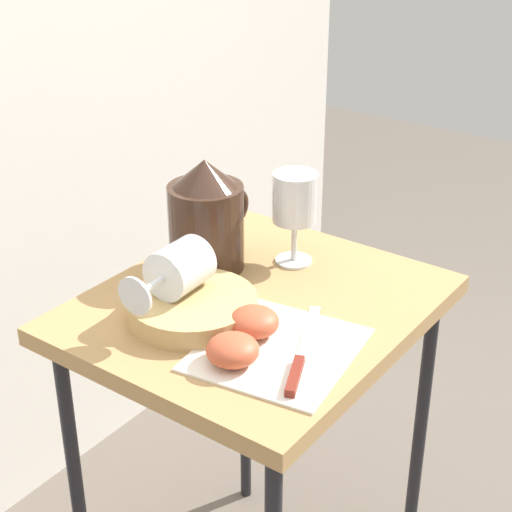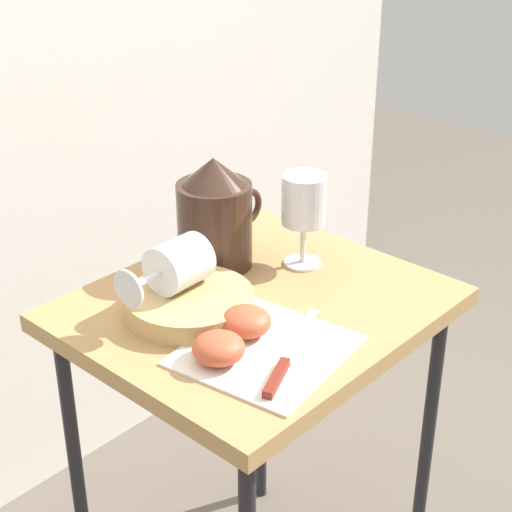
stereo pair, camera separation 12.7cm
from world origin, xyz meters
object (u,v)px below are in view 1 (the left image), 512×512
(apple_half_right, at_px, (254,322))
(knife, at_px, (300,360))
(apple_half_left, at_px, (233,350))
(pitcher, at_px, (207,224))
(wine_glass_upright, at_px, (295,203))
(table, at_px, (256,338))
(basket_tray, at_px, (193,307))
(wine_glass_tipped_near, at_px, (178,269))

(apple_half_right, bearing_deg, knife, -104.20)
(apple_half_left, height_order, knife, apple_half_left)
(pitcher, bearing_deg, wine_glass_upright, -47.98)
(pitcher, height_order, wine_glass_upright, pitcher)
(wine_glass_upright, relative_size, apple_half_right, 2.19)
(table, distance_m, pitcher, 0.21)
(table, relative_size, pitcher, 3.57)
(wine_glass_upright, relative_size, apple_half_left, 2.19)
(apple_half_right, bearing_deg, table, 34.41)
(table, height_order, pitcher, pitcher)
(knife, bearing_deg, basket_tray, 86.40)
(apple_half_left, bearing_deg, wine_glass_tipped_near, 66.28)
(table, relative_size, knife, 3.12)
(table, height_order, basket_tray, basket_tray)
(basket_tray, distance_m, apple_half_right, 0.11)
(table, distance_m, basket_tray, 0.14)
(pitcher, relative_size, wine_glass_upright, 1.19)
(table, height_order, apple_half_right, apple_half_right)
(table, xyz_separation_m, apple_half_left, (-0.16, -0.08, 0.09))
(table, bearing_deg, apple_half_right, -145.59)
(wine_glass_tipped_near, bearing_deg, knife, -93.73)
(knife, bearing_deg, wine_glass_tipped_near, 86.27)
(basket_tray, bearing_deg, apple_half_left, -117.41)
(wine_glass_upright, distance_m, apple_half_left, 0.34)
(pitcher, height_order, apple_half_right, pitcher)
(apple_half_left, relative_size, knife, 0.34)
(wine_glass_tipped_near, distance_m, knife, 0.24)
(knife, bearing_deg, apple_half_left, 124.84)
(table, distance_m, wine_glass_upright, 0.24)
(knife, bearing_deg, wine_glass_upright, 35.19)
(basket_tray, height_order, knife, basket_tray)
(knife, bearing_deg, apple_half_right, 75.80)
(pitcher, distance_m, wine_glass_upright, 0.15)
(table, bearing_deg, wine_glass_tipped_near, 141.17)
(basket_tray, bearing_deg, wine_glass_upright, -5.09)
(apple_half_left, distance_m, knife, 0.09)
(wine_glass_upright, height_order, apple_half_right, wine_glass_upright)
(pitcher, relative_size, knife, 0.87)
(wine_glass_upright, bearing_deg, apple_half_right, -159.93)
(knife, bearing_deg, table, 54.64)
(basket_tray, xyz_separation_m, apple_half_right, (0.01, -0.11, 0.01))
(pitcher, height_order, knife, pitcher)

